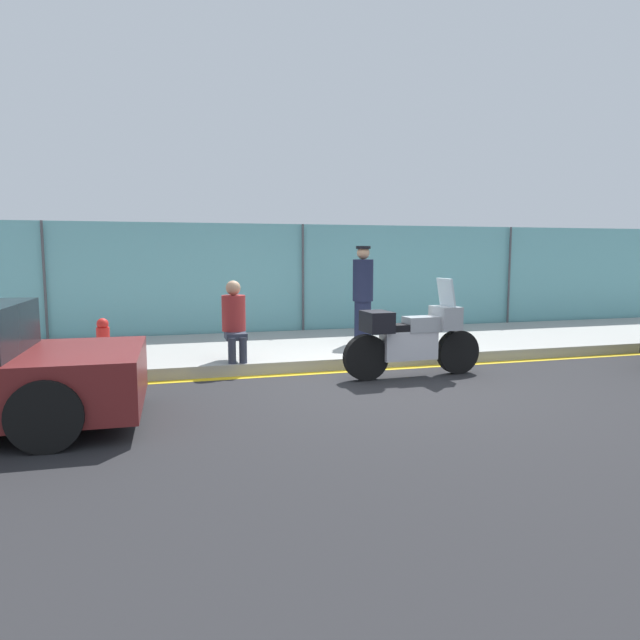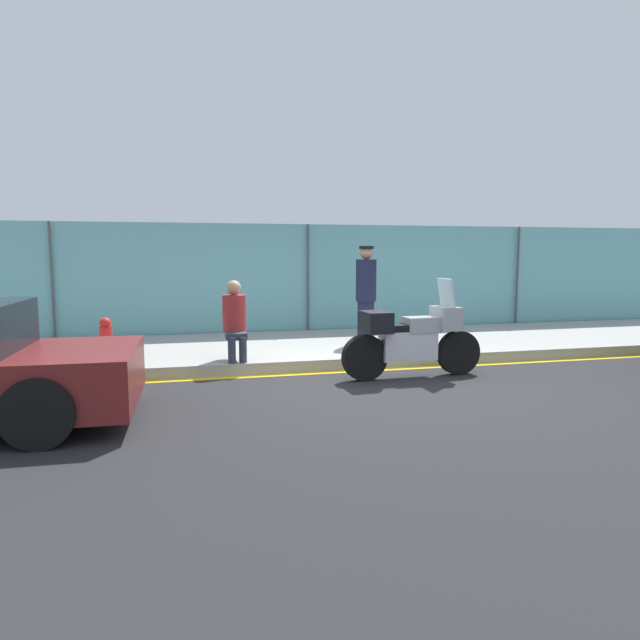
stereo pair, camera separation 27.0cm
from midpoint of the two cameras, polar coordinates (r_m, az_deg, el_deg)
ground_plane at (r=8.09m, az=6.79°, el=-6.36°), size 120.00×120.00×0.00m
sidewalk at (r=10.60m, az=1.59°, el=-2.71°), size 37.30×3.43×0.18m
curb_paint_stripe at (r=8.92m, az=4.72°, el=-5.08°), size 37.30×0.18×0.01m
storefront_fence at (r=12.22m, az=-0.68°, el=3.85°), size 35.43×0.17×2.43m
motorcycle at (r=8.47m, az=10.07°, el=-1.80°), size 2.18×0.55×1.45m
officer_standing at (r=10.52m, az=5.35°, el=2.68°), size 0.38×0.38×1.77m
person_seated_on_curb at (r=8.89m, az=-7.67°, el=0.38°), size 0.37×0.63×1.22m
fire_hydrant at (r=9.51m, az=-19.87°, el=-1.71°), size 0.20×0.25×0.64m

